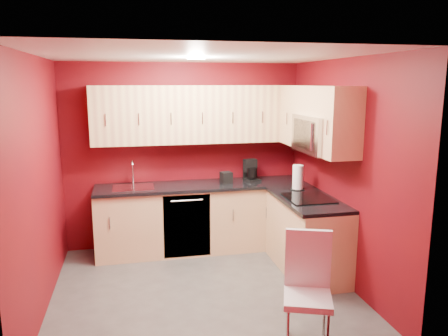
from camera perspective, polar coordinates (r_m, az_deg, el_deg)
name	(u,v)px	position (r m, az deg, el deg)	size (l,w,h in m)	color
floor	(203,290)	(4.98, -2.75, -15.60)	(3.20, 3.20, 0.00)	#504E4B
ceiling	(201,55)	(4.45, -3.05, 14.50)	(3.20, 3.20, 0.00)	white
wall_back	(184,156)	(6.01, -5.24, 1.62)	(3.20, 3.20, 0.00)	#62090D
wall_front	(236,223)	(3.13, 1.64, -7.20)	(3.20, 3.20, 0.00)	#62090D
wall_left	(39,186)	(4.58, -23.06, -2.21)	(3.00, 3.00, 0.00)	#62090D
wall_right	(343,172)	(5.06, 15.28, -0.52)	(3.00, 3.00, 0.00)	#62090D
base_cabinets_back	(203,218)	(5.94, -2.81, -6.55)	(2.80, 0.60, 0.87)	#E7B684
base_cabinets_right	(306,236)	(5.37, 10.72, -8.69)	(0.60, 1.30, 0.87)	#E7B684
countertop_back	(202,186)	(5.81, -2.83, -2.31)	(2.80, 0.63, 0.04)	black
countertop_right	(307,199)	(5.21, 10.81, -4.05)	(0.63, 1.27, 0.04)	black
upper_cabinets_back	(200,114)	(5.80, -3.15, 7.03)	(2.80, 0.35, 0.75)	#ECCC85
upper_cabinets_right	(314,113)	(5.30, 11.74, 7.11)	(0.35, 1.55, 0.75)	#ECCC85
microwave	(320,134)	(5.08, 12.42, 4.35)	(0.42, 0.76, 0.42)	silver
cooktop	(308,198)	(5.18, 10.92, -3.88)	(0.50, 0.55, 0.01)	black
sink	(133,185)	(5.74, -11.77, -2.14)	(0.52, 0.42, 0.35)	silver
dishwasher_front	(187,226)	(5.63, -4.85, -7.57)	(0.60, 0.02, 0.82)	black
downlight	(196,58)	(4.75, -3.65, 14.10)	(0.20, 0.20, 0.01)	white
coffee_maker	(252,170)	(5.97, 3.70, -0.31)	(0.18, 0.23, 0.29)	black
napkin_holder	(226,178)	(5.85, 0.29, -1.25)	(0.14, 0.14, 0.15)	black
paper_towel	(298,177)	(5.55, 9.62, -1.22)	(0.18, 0.18, 0.31)	white
dining_chair	(308,292)	(3.90, 10.89, -15.64)	(0.40, 0.42, 0.98)	silver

